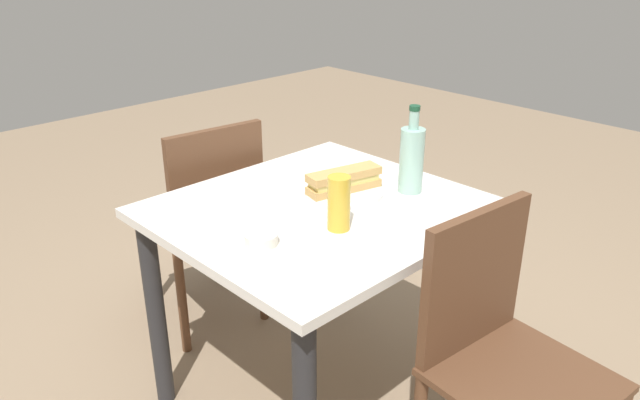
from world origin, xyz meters
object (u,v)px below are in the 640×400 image
Objects in this scene: dining_table at (320,242)px; baguette_sandwich_near at (344,180)px; chair_far at (207,214)px; plate_near at (344,192)px; chair_near at (498,351)px; knife_near at (331,184)px; beer_glass at (339,203)px; water_bottle at (412,158)px; olive_bowl at (261,239)px.

dining_table is 3.62× the size of baguette_sandwich_near.
baguette_sandwich_near is at bearing -78.22° from chair_far.
plate_near is (0.12, 0.01, 0.13)m from dining_table.
knife_near is (0.07, 0.69, 0.25)m from chair_near.
beer_glass is (-0.19, -0.16, 0.03)m from baguette_sandwich_near.
water_bottle reaches higher than plate_near.
chair_near is 3.40× the size of baguette_sandwich_near.
chair_far is at bearing 68.08° from olive_bowl.
chair_near is 5.48× the size of beer_glass.
water_bottle is (0.24, 0.50, 0.35)m from chair_near.
chair_near is 0.74m from knife_near.
chair_near is at bearing -95.73° from plate_near.
olive_bowl is at bearing -111.92° from chair_far.
chair_far is 1.24m from chair_near.
baguette_sandwich_near is 0.07m from knife_near.
plate_near is (0.13, -0.61, 0.24)m from chair_far.
plate_near is (0.06, 0.63, 0.24)m from chair_near.
water_bottle reaches higher than chair_far.
beer_glass is (-0.19, -0.16, 0.07)m from plate_near.
baguette_sandwich_near is at bearing 84.27° from chair_near.
water_bottle is 1.79× the size of beer_glass.
beer_glass is at bearing -115.37° from dining_table.
plate_near is 1.59× the size of beer_glass.
beer_glass reaches higher than olive_bowl.
chair_near is 0.68m from plate_near.
olive_bowl is (-0.28, -0.69, 0.25)m from chair_far.
water_bottle reaches higher than beer_glass.
knife_near is (0.13, -0.55, 0.25)m from chair_far.
knife_near is 0.43m from olive_bowl.
dining_table is 0.18m from plate_near.
chair_near is 3.45× the size of plate_near.
dining_table is at bearing -174.57° from baguette_sandwich_near.
knife_near is (0.12, 0.07, 0.14)m from dining_table.
dining_table is at bearing 94.96° from chair_near.
beer_glass reaches higher than knife_near.
beer_glass is at bearing -139.50° from baguette_sandwich_near.
chair_near reaches higher than baguette_sandwich_near.
chair_far is at bearing 101.78° from plate_near.
olive_bowl is at bearing -168.93° from plate_near.
baguette_sandwich_near is (0.12, 0.01, 0.17)m from dining_table.
chair_far reaches higher than baguette_sandwich_near.
chair_near reaches higher than dining_table.
knife_near is (0.00, 0.06, -0.03)m from baguette_sandwich_near.
plate_near is at bearing 11.07° from olive_bowl.
beer_glass is at bearing -20.70° from olive_bowl.
baguette_sandwich_near reaches higher than dining_table.
olive_bowl reaches higher than knife_near.
knife_near is 0.30m from beer_glass.
olive_bowl is at bearing 159.30° from beer_glass.
plate_near is at bearing 5.43° from dining_table.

